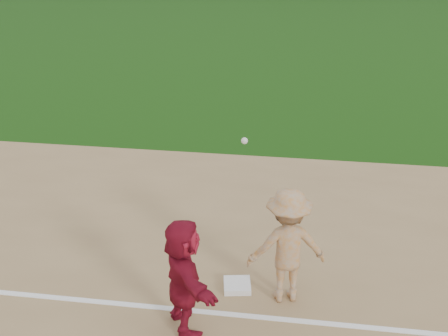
# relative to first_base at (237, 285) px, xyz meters

# --- Properties ---
(ground) EXTENTS (160.00, 160.00, 0.00)m
(ground) POSITION_rel_first_base_xyz_m (-0.45, 0.15, -0.07)
(ground) COLOR #153E0C
(ground) RESTS_ON ground
(foul_line) EXTENTS (60.00, 0.10, 0.01)m
(foul_line) POSITION_rel_first_base_xyz_m (-0.45, -0.65, -0.04)
(foul_line) COLOR white
(foul_line) RESTS_ON infield_dirt
(first_base) EXTENTS (0.48, 0.48, 0.09)m
(first_base) POSITION_rel_first_base_xyz_m (0.00, 0.00, 0.00)
(first_base) COLOR white
(first_base) RESTS_ON infield_dirt
(base_runner) EXTENTS (1.19, 1.64, 1.71)m
(base_runner) POSITION_rel_first_base_xyz_m (-0.62, -0.97, 0.81)
(base_runner) COLOR maroon
(base_runner) RESTS_ON infield_dirt
(first_base_play) EXTENTS (1.38, 0.95, 2.51)m
(first_base_play) POSITION_rel_first_base_xyz_m (0.74, -0.11, 0.87)
(first_base_play) COLOR #969698
(first_base_play) RESTS_ON infield_dirt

